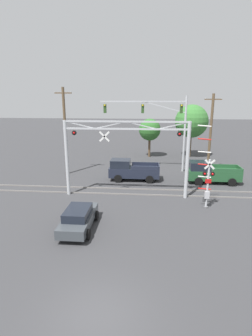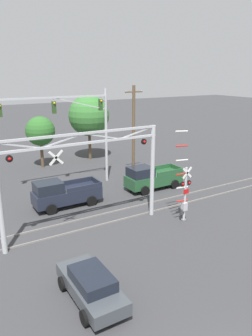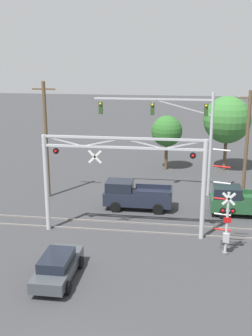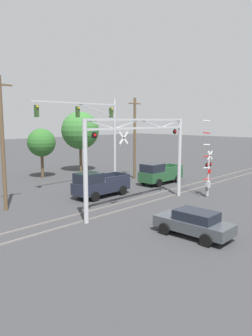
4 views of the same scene
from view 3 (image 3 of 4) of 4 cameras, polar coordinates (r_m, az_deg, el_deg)
name	(u,v)px [view 3 (image 3 of 4)]	position (r m, az deg, el deg)	size (l,w,h in m)	color
rail_track_near	(124,231)	(28.06, -0.31, -8.52)	(80.00, 0.08, 0.10)	gray
rail_track_far	(127,222)	(29.36, 0.10, -7.38)	(80.00, 0.08, 0.10)	gray
crossing_gantry	(123,173)	(26.39, -0.44, -0.72)	(10.36, 0.30, 6.42)	#B7BABF
crossing_signal_mast	(226,221)	(25.06, 13.36, -6.99)	(1.48, 0.35, 6.33)	#B7BABF
traffic_signal_span	(183,126)	(33.93, 7.79, 5.70)	(9.52, 0.39, 8.42)	#B7BABF
pickup_truck_lead	(134,195)	(31.61, 1.15, -3.74)	(5.07, 2.08, 2.14)	#1E2333
pickup_truck_following	(242,202)	(31.50, 15.49, -4.40)	(5.06, 2.08, 2.14)	#23512D
sedan_waiting	(58,266)	(22.66, -9.25, -13.00)	(1.97, 4.31, 1.46)	#3D4247
utility_pole_left	(46,139)	(33.88, -10.76, 3.89)	(1.80, 0.28, 9.28)	brown
utility_pole_right	(247,144)	(34.26, 16.02, 3.14)	(1.80, 0.28, 8.64)	brown
background_tree_beyond_span	(227,120)	(42.08, 13.54, 6.35)	(4.58, 4.58, 7.34)	brown
background_tree_far_left_verge	(167,131)	(41.65, 5.54, 4.97)	(3.05, 3.05, 5.41)	brown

